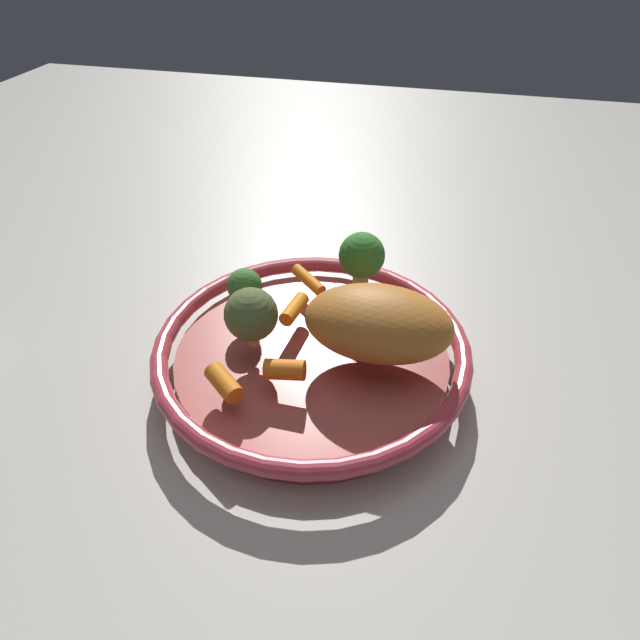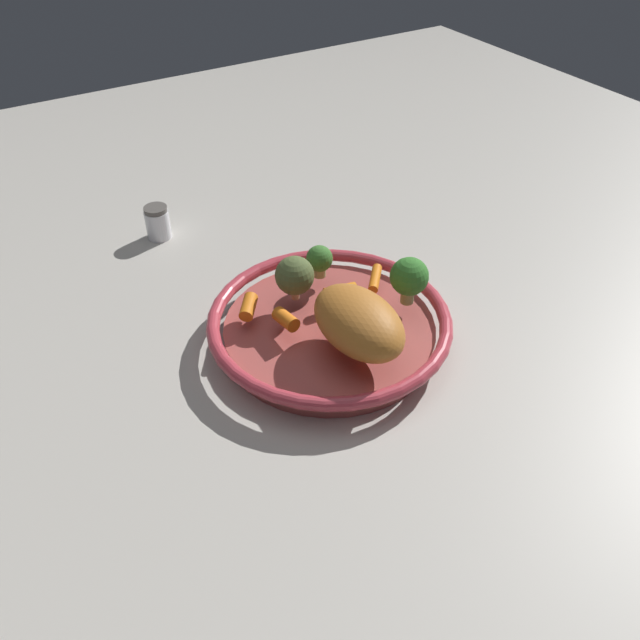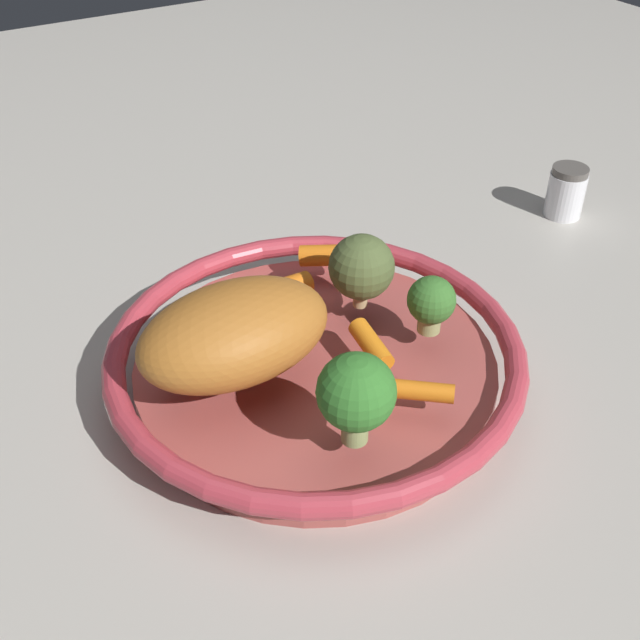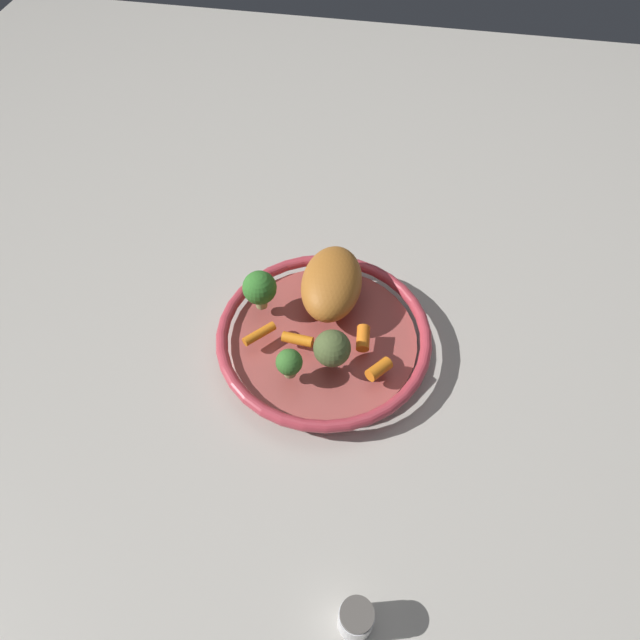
% 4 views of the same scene
% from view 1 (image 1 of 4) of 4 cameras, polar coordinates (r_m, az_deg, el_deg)
% --- Properties ---
extents(ground_plane, '(2.34, 2.34, 0.00)m').
position_cam_1_polar(ground_plane, '(0.63, -0.84, -5.44)').
color(ground_plane, '#B7B2A8').
extents(serving_bowl, '(0.35, 0.35, 0.05)m').
position_cam_1_polar(serving_bowl, '(0.61, -0.86, -3.64)').
color(serving_bowl, '#A84C47').
rests_on(serving_bowl, ground_plane).
extents(roast_chicken_piece, '(0.10, 0.16, 0.07)m').
position_cam_1_polar(roast_chicken_piece, '(0.56, 6.09, -0.56)').
color(roast_chicken_piece, '#B16927').
rests_on(roast_chicken_piece, serving_bowl).
extents(baby_carrot_left, '(0.02, 0.04, 0.02)m').
position_cam_1_polar(baby_carrot_left, '(0.54, -3.72, -5.24)').
color(baby_carrot_left, orange).
rests_on(baby_carrot_left, serving_bowl).
extents(baby_carrot_right, '(0.05, 0.02, 0.02)m').
position_cam_1_polar(baby_carrot_right, '(0.62, -2.73, 1.20)').
color(baby_carrot_right, orange).
rests_on(baby_carrot_right, serving_bowl).
extents(baby_carrot_near_rim, '(0.05, 0.05, 0.02)m').
position_cam_1_polar(baby_carrot_near_rim, '(0.67, -1.23, 4.25)').
color(baby_carrot_near_rim, orange).
rests_on(baby_carrot_near_rim, serving_bowl).
extents(baby_carrot_back, '(0.04, 0.05, 0.02)m').
position_cam_1_polar(baby_carrot_back, '(0.54, -10.11, -6.50)').
color(baby_carrot_back, orange).
rests_on(baby_carrot_back, serving_bowl).
extents(broccoli_floret_edge, '(0.06, 0.06, 0.07)m').
position_cam_1_polar(broccoli_floret_edge, '(0.57, -7.27, 0.56)').
color(broccoli_floret_edge, tan).
rests_on(broccoli_floret_edge, serving_bowl).
extents(broccoli_floret_small, '(0.04, 0.04, 0.05)m').
position_cam_1_polar(broccoli_floret_small, '(0.62, -7.94, 3.47)').
color(broccoli_floret_small, '#9CA566').
rests_on(broccoli_floret_small, serving_bowl).
extents(broccoli_floret_mid, '(0.06, 0.06, 0.07)m').
position_cam_1_polar(broccoli_floret_mid, '(0.65, 4.42, 6.69)').
color(broccoli_floret_mid, '#97A966').
rests_on(broccoli_floret_mid, serving_bowl).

